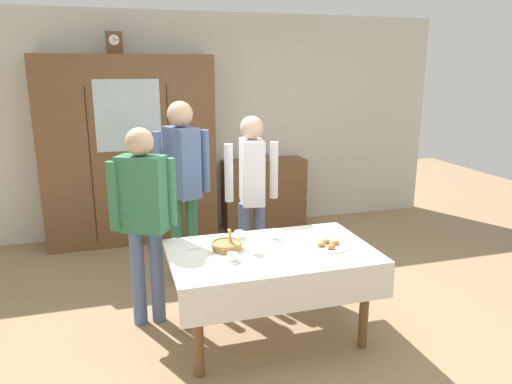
{
  "coord_description": "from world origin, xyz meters",
  "views": [
    {
      "loc": [
        -1.08,
        -3.41,
        2.05
      ],
      "look_at": [
        0.0,
        0.2,
        1.07
      ],
      "focal_mm": 33.82,
      "sensor_mm": 36.0,
      "label": 1
    }
  ],
  "objects_px": {
    "spoon_far_right": "(255,269)",
    "person_behind_table_left": "(252,184)",
    "book_stack": "(264,157)",
    "pastry_plate": "(329,246)",
    "person_near_right_end": "(144,209)",
    "tea_cup_far_right": "(273,236)",
    "spoon_front_edge": "(196,249)",
    "tea_cup_center": "(233,258)",
    "mantel_clock": "(114,43)",
    "wall_cabinet": "(130,151)",
    "person_behind_table_right": "(182,174)",
    "tea_cup_front_edge": "(255,251)",
    "tea_cup_mid_right": "(239,235)",
    "bread_basket": "(227,245)",
    "bookshelf_low": "(264,193)",
    "dining_table": "(273,265)"
  },
  "relations": [
    {
      "from": "person_behind_table_left",
      "to": "tea_cup_mid_right",
      "type": "bearing_deg",
      "value": -113.48
    },
    {
      "from": "book_stack",
      "to": "tea_cup_front_edge",
      "type": "relative_size",
      "value": 1.73
    },
    {
      "from": "wall_cabinet",
      "to": "bread_basket",
      "type": "relative_size",
      "value": 9.12
    },
    {
      "from": "wall_cabinet",
      "to": "person_behind_table_left",
      "type": "xyz_separation_m",
      "value": [
        1.05,
        -1.52,
        -0.11
      ]
    },
    {
      "from": "pastry_plate",
      "to": "dining_table",
      "type": "bearing_deg",
      "value": 175.02
    },
    {
      "from": "book_stack",
      "to": "bread_basket",
      "type": "xyz_separation_m",
      "value": [
        -1.08,
        -2.5,
        -0.17
      ]
    },
    {
      "from": "tea_cup_far_right",
      "to": "person_near_right_end",
      "type": "height_order",
      "value": "person_near_right_end"
    },
    {
      "from": "mantel_clock",
      "to": "person_near_right_end",
      "type": "bearing_deg",
      "value": -87.18
    },
    {
      "from": "book_stack",
      "to": "person_near_right_end",
      "type": "bearing_deg",
      "value": -128.18
    },
    {
      "from": "wall_cabinet",
      "to": "tea_cup_far_right",
      "type": "distance_m",
      "value": 2.56
    },
    {
      "from": "tea_cup_mid_right",
      "to": "pastry_plate",
      "type": "height_order",
      "value": "tea_cup_mid_right"
    },
    {
      "from": "book_stack",
      "to": "tea_cup_center",
      "type": "distance_m",
      "value": 2.95
    },
    {
      "from": "person_behind_table_right",
      "to": "tea_cup_front_edge",
      "type": "bearing_deg",
      "value": -75.06
    },
    {
      "from": "wall_cabinet",
      "to": "person_near_right_end",
      "type": "distance_m",
      "value": 2.06
    },
    {
      "from": "mantel_clock",
      "to": "wall_cabinet",
      "type": "bearing_deg",
      "value": 0.43
    },
    {
      "from": "pastry_plate",
      "to": "spoon_far_right",
      "type": "height_order",
      "value": "pastry_plate"
    },
    {
      "from": "tea_cup_front_edge",
      "to": "spoon_far_right",
      "type": "relative_size",
      "value": 1.09
    },
    {
      "from": "tea_cup_far_right",
      "to": "spoon_front_edge",
      "type": "xyz_separation_m",
      "value": [
        -0.62,
        -0.04,
        -0.02
      ]
    },
    {
      "from": "bookshelf_low",
      "to": "bread_basket",
      "type": "xyz_separation_m",
      "value": [
        -1.08,
        -2.5,
        0.31
      ]
    },
    {
      "from": "bread_basket",
      "to": "tea_cup_mid_right",
      "type": "bearing_deg",
      "value": 53.54
    },
    {
      "from": "bread_basket",
      "to": "dining_table",
      "type": "bearing_deg",
      "value": -24.33
    },
    {
      "from": "bookshelf_low",
      "to": "tea_cup_mid_right",
      "type": "distance_m",
      "value": 2.5
    },
    {
      "from": "bookshelf_low",
      "to": "tea_cup_center",
      "type": "xyz_separation_m",
      "value": [
        -1.1,
        -2.74,
        0.31
      ]
    },
    {
      "from": "tea_cup_mid_right",
      "to": "person_near_right_end",
      "type": "height_order",
      "value": "person_near_right_end"
    },
    {
      "from": "tea_cup_far_right",
      "to": "spoon_front_edge",
      "type": "bearing_deg",
      "value": -175.96
    },
    {
      "from": "wall_cabinet",
      "to": "pastry_plate",
      "type": "xyz_separation_m",
      "value": [
        1.34,
        -2.63,
        -0.36
      ]
    },
    {
      "from": "tea_cup_mid_right",
      "to": "bread_basket",
      "type": "bearing_deg",
      "value": -126.46
    },
    {
      "from": "person_behind_table_right",
      "to": "person_near_right_end",
      "type": "distance_m",
      "value": 0.81
    },
    {
      "from": "tea_cup_front_edge",
      "to": "bread_basket",
      "type": "relative_size",
      "value": 0.54
    },
    {
      "from": "wall_cabinet",
      "to": "tea_cup_front_edge",
      "type": "height_order",
      "value": "wall_cabinet"
    },
    {
      "from": "spoon_front_edge",
      "to": "person_behind_table_right",
      "type": "relative_size",
      "value": 0.07
    },
    {
      "from": "tea_cup_center",
      "to": "pastry_plate",
      "type": "xyz_separation_m",
      "value": [
        0.77,
        0.06,
        -0.01
      ]
    },
    {
      "from": "bookshelf_low",
      "to": "mantel_clock",
      "type": "bearing_deg",
      "value": -178.33
    },
    {
      "from": "tea_cup_mid_right",
      "to": "person_behind_table_left",
      "type": "distance_m",
      "value": 0.82
    },
    {
      "from": "book_stack",
      "to": "person_behind_table_right",
      "type": "bearing_deg",
      "value": -131.53
    },
    {
      "from": "spoon_far_right",
      "to": "person_behind_table_left",
      "type": "height_order",
      "value": "person_behind_table_left"
    },
    {
      "from": "person_behind_table_left",
      "to": "dining_table",
      "type": "bearing_deg",
      "value": -97.84
    },
    {
      "from": "tea_cup_mid_right",
      "to": "bread_basket",
      "type": "relative_size",
      "value": 0.54
    },
    {
      "from": "tea_cup_mid_right",
      "to": "person_behind_table_right",
      "type": "xyz_separation_m",
      "value": [
        -0.31,
        0.89,
        0.33
      ]
    },
    {
      "from": "wall_cabinet",
      "to": "book_stack",
      "type": "xyz_separation_m",
      "value": [
        1.67,
        0.05,
        -0.17
      ]
    },
    {
      "from": "book_stack",
      "to": "pastry_plate",
      "type": "height_order",
      "value": "book_stack"
    },
    {
      "from": "wall_cabinet",
      "to": "person_behind_table_left",
      "type": "relative_size",
      "value": 1.35
    },
    {
      "from": "book_stack",
      "to": "spoon_front_edge",
      "type": "relative_size",
      "value": 1.89
    },
    {
      "from": "dining_table",
      "to": "tea_cup_front_edge",
      "type": "height_order",
      "value": "tea_cup_front_edge"
    },
    {
      "from": "spoon_front_edge",
      "to": "tea_cup_front_edge",
      "type": "bearing_deg",
      "value": -30.55
    },
    {
      "from": "book_stack",
      "to": "spoon_front_edge",
      "type": "height_order",
      "value": "book_stack"
    },
    {
      "from": "bookshelf_low",
      "to": "person_behind_table_left",
      "type": "distance_m",
      "value": 1.77
    },
    {
      "from": "person_behind_table_left",
      "to": "bread_basket",
      "type": "bearing_deg",
      "value": -116.61
    },
    {
      "from": "wall_cabinet",
      "to": "bookshelf_low",
      "type": "xyz_separation_m",
      "value": [
        1.67,
        0.05,
        -0.65
      ]
    },
    {
      "from": "tea_cup_mid_right",
      "to": "book_stack",
      "type": "bearing_deg",
      "value": 67.87
    }
  ]
}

